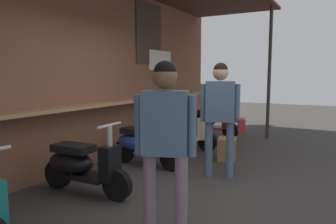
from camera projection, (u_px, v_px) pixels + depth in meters
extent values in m
plane|color=#383533|center=(178.00, 190.00, 4.35)|extent=(28.28, 28.28, 0.00)
cube|color=brown|center=(69.00, 69.00, 5.14)|extent=(10.10, 0.25, 3.35)
cube|color=#A87F51|center=(84.00, 106.00, 5.07)|extent=(9.09, 0.36, 0.05)
cube|color=#423328|center=(149.00, 34.00, 6.88)|extent=(0.97, 0.02, 1.31)
cube|color=beige|center=(160.00, 61.00, 7.34)|extent=(0.96, 0.03, 0.46)
cylinder|color=#332D28|center=(269.00, 73.00, 7.69)|extent=(0.08, 0.08, 3.24)
ellipsoid|color=black|center=(71.00, 162.00, 4.27)|extent=(0.42, 0.72, 0.30)
cube|color=black|center=(73.00, 148.00, 4.22)|extent=(0.33, 0.57, 0.10)
cube|color=black|center=(92.00, 177.00, 4.13)|extent=(0.41, 0.52, 0.04)
cube|color=black|center=(110.00, 163.00, 3.98)|extent=(0.29, 0.18, 0.44)
cylinder|color=#B7B7BC|center=(110.00, 153.00, 3.96)|extent=(0.07, 0.07, 0.70)
cylinder|color=#B7B7BC|center=(109.00, 125.00, 3.92)|extent=(0.46, 0.06, 0.04)
cylinder|color=black|center=(117.00, 185.00, 3.96)|extent=(0.12, 0.40, 0.40)
cylinder|color=black|center=(58.00, 174.00, 4.40)|extent=(0.12, 0.40, 0.40)
ellipsoid|color=#233D9E|center=(135.00, 142.00, 5.55)|extent=(0.41, 0.71, 0.30)
cube|color=black|center=(137.00, 131.00, 5.50)|extent=(0.32, 0.56, 0.10)
cube|color=#233D9E|center=(151.00, 153.00, 5.39)|extent=(0.40, 0.51, 0.04)
cube|color=#233D9E|center=(166.00, 142.00, 5.20)|extent=(0.29, 0.17, 0.44)
cylinder|color=#B7B7BC|center=(166.00, 134.00, 5.19)|extent=(0.07, 0.07, 0.70)
cylinder|color=#B7B7BC|center=(166.00, 113.00, 5.15)|extent=(0.46, 0.05, 0.04)
cylinder|color=black|center=(172.00, 159.00, 5.18)|extent=(0.12, 0.40, 0.40)
cylinder|color=black|center=(124.00, 151.00, 5.71)|extent=(0.12, 0.40, 0.40)
ellipsoid|color=beige|center=(175.00, 129.00, 6.82)|extent=(0.42, 0.72, 0.30)
cube|color=black|center=(177.00, 120.00, 6.77)|extent=(0.33, 0.57, 0.10)
cube|color=beige|center=(190.00, 138.00, 6.68)|extent=(0.41, 0.52, 0.04)
cube|color=beige|center=(203.00, 128.00, 6.53)|extent=(0.29, 0.18, 0.44)
cylinder|color=#B7B7BC|center=(203.00, 122.00, 6.51)|extent=(0.07, 0.07, 0.70)
cylinder|color=#B7B7BC|center=(203.00, 105.00, 6.47)|extent=(0.46, 0.07, 0.04)
cylinder|color=black|center=(208.00, 142.00, 6.52)|extent=(0.13, 0.41, 0.40)
cylinder|color=black|center=(164.00, 138.00, 6.95)|extent=(0.13, 0.41, 0.40)
ellipsoid|color=maroon|center=(203.00, 121.00, 8.14)|extent=(0.40, 0.71, 0.30)
cube|color=black|center=(205.00, 113.00, 8.09)|extent=(0.31, 0.56, 0.10)
cube|color=maroon|center=(215.00, 127.00, 7.98)|extent=(0.39, 0.51, 0.04)
cube|color=maroon|center=(227.00, 120.00, 7.80)|extent=(0.28, 0.17, 0.44)
cylinder|color=#B7B7BC|center=(227.00, 114.00, 7.78)|extent=(0.07, 0.07, 0.70)
cylinder|color=#B7B7BC|center=(227.00, 100.00, 7.74)|extent=(0.46, 0.05, 0.04)
cylinder|color=black|center=(231.00, 131.00, 7.78)|extent=(0.11, 0.40, 0.40)
cylinder|color=black|center=(194.00, 127.00, 8.29)|extent=(0.11, 0.40, 0.40)
cylinder|color=slate|center=(209.00, 149.00, 4.91)|extent=(0.12, 0.12, 0.86)
cylinder|color=slate|center=(230.00, 150.00, 4.82)|extent=(0.12, 0.12, 0.86)
cube|color=slate|center=(220.00, 102.00, 4.78)|extent=(0.33, 0.47, 0.61)
sphere|color=tan|center=(221.00, 73.00, 4.73)|extent=(0.23, 0.23, 0.23)
sphere|color=black|center=(221.00, 70.00, 4.72)|extent=(0.22, 0.22, 0.22)
cylinder|color=slate|center=(203.00, 103.00, 4.83)|extent=(0.08, 0.08, 0.58)
cylinder|color=slate|center=(237.00, 103.00, 4.74)|extent=(0.08, 0.08, 0.58)
cube|color=maroon|center=(241.00, 125.00, 4.79)|extent=(0.28, 0.18, 0.20)
cylinder|color=gray|center=(181.00, 201.00, 2.92)|extent=(0.12, 0.12, 0.84)
cylinder|color=gray|center=(150.00, 195.00, 3.05)|extent=(0.12, 0.12, 0.84)
cube|color=slate|center=(165.00, 123.00, 2.90)|extent=(0.33, 0.46, 0.59)
sphere|color=brown|center=(165.00, 77.00, 2.85)|extent=(0.23, 0.23, 0.23)
sphere|color=black|center=(165.00, 72.00, 2.85)|extent=(0.21, 0.21, 0.21)
cylinder|color=slate|center=(192.00, 126.00, 2.86)|extent=(0.08, 0.08, 0.56)
cylinder|color=slate|center=(139.00, 125.00, 2.95)|extent=(0.08, 0.08, 0.56)
cube|color=olive|center=(227.00, 149.00, 5.87)|extent=(0.48, 0.43, 0.41)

